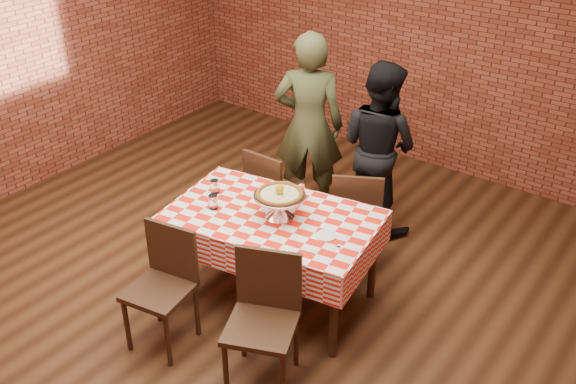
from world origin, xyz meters
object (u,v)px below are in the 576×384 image
object	(u,v)px
pizza_stand	(280,206)
pizza	(280,195)
chair_near_right	(261,327)
chair_far_left	(276,193)
chair_far_right	(357,214)
diner_black	(379,147)
condiment_caddy	(296,189)
water_glass_left	(213,202)
table	(273,258)
water_glass_right	(215,187)
diner_olive	(309,125)
chair_near_left	(159,292)

from	to	relation	value
pizza_stand	pizza	xyz separation A→B (m)	(0.00, 0.00, 0.09)
pizza	chair_near_right	world-z (taller)	pizza
chair_far_left	chair_far_right	size ratio (longest dim) A/B	1.00
pizza_stand	pizza	world-z (taller)	pizza
chair_far_left	diner_black	distance (m)	0.98
condiment_caddy	chair_far_right	xyz separation A→B (m)	(0.23, 0.52, -0.39)
pizza_stand	water_glass_left	distance (m)	0.50
table	chair_near_right	world-z (taller)	chair_near_right
water_glass_right	chair_far_left	world-z (taller)	chair_far_left
chair_far_right	chair_far_left	bearing A→B (deg)	-18.85
condiment_caddy	chair_far_left	world-z (taller)	condiment_caddy
pizza_stand	diner_black	xyz separation A→B (m)	(0.02, 1.40, -0.07)
chair_near_right	condiment_caddy	bearing A→B (deg)	91.84
table	chair_near_right	bearing A→B (deg)	-57.52
diner_olive	table	bearing A→B (deg)	85.68
chair_near_right	chair_far_right	bearing A→B (deg)	75.85
diner_olive	pizza_stand	bearing A→B (deg)	87.90
pizza	diner_olive	size ratio (longest dim) A/B	0.20
chair_near_left	chair_near_right	bearing A→B (deg)	-0.07
chair_near_left	diner_olive	bearing A→B (deg)	86.93
chair_far_left	condiment_caddy	bearing A→B (deg)	141.81
water_glass_right	chair_far_right	xyz separation A→B (m)	(0.77, 0.83, -0.37)
pizza	water_glass_left	world-z (taller)	pizza
pizza_stand	diner_olive	distance (m)	1.38
diner_olive	diner_black	bearing A→B (deg)	165.64
chair_far_left	chair_far_right	xyz separation A→B (m)	(0.73, 0.13, 0.00)
table	water_glass_left	world-z (taller)	water_glass_left
pizza_stand	chair_near_right	size ratio (longest dim) A/B	0.42
water_glass_left	diner_black	world-z (taller)	diner_black
chair_near_left	diner_black	xyz separation A→B (m)	(0.39, 2.26, 0.33)
diner_olive	water_glass_right	bearing A→B (deg)	62.33
water_glass_left	chair_near_left	size ratio (longest dim) A/B	0.12
diner_black	water_glass_right	bearing A→B (deg)	77.23
table	diner_olive	world-z (taller)	diner_olive
water_glass_right	pizza	bearing A→B (deg)	2.91
chair_far_left	diner_olive	world-z (taller)	diner_olive
chair_near_right	chair_near_left	bearing A→B (deg)	166.64
pizza_stand	condiment_caddy	size ratio (longest dim) A/B	2.74
condiment_caddy	diner_black	world-z (taller)	diner_black
diner_black	chair_far_right	bearing A→B (deg)	115.32
pizza_stand	chair_far_left	bearing A→B (deg)	129.45
diner_olive	chair_near_left	bearing A→B (deg)	68.05
condiment_caddy	chair_near_right	size ratio (longest dim) A/B	0.15
chair_near_left	chair_near_right	size ratio (longest dim) A/B	0.97
water_glass_left	water_glass_right	xyz separation A→B (m)	(-0.14, 0.18, 0.00)
pizza	table	bearing A→B (deg)	-159.09
water_glass_left	water_glass_right	world-z (taller)	same
pizza	condiment_caddy	xyz separation A→B (m)	(-0.06, 0.28, -0.11)
diner_olive	diner_black	distance (m)	0.66
condiment_caddy	chair_near_left	xyz separation A→B (m)	(-0.32, -1.15, -0.39)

